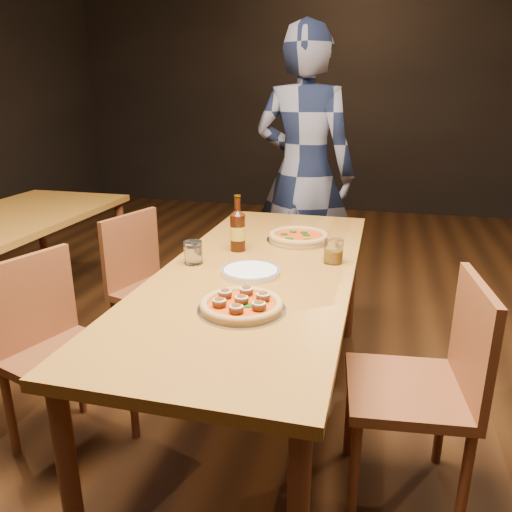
% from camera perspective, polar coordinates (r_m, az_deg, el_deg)
% --- Properties ---
extents(ground, '(9.00, 9.00, 0.00)m').
position_cam_1_polar(ground, '(2.49, 0.30, -17.85)').
color(ground, black).
extents(table_main, '(0.80, 2.00, 0.75)m').
position_cam_1_polar(table_main, '(2.16, 0.33, -3.16)').
color(table_main, brown).
rests_on(table_main, ground).
extents(chair_main_nw, '(0.51, 0.51, 0.88)m').
position_cam_1_polar(chair_main_nw, '(2.22, -20.84, -10.66)').
color(chair_main_nw, brown).
rests_on(chair_main_nw, ground).
extents(chair_main_sw, '(0.51, 0.51, 0.88)m').
position_cam_1_polar(chair_main_sw, '(2.76, -10.91, -3.89)').
color(chair_main_sw, brown).
rests_on(chair_main_sw, ground).
extents(chair_main_e, '(0.47, 0.47, 0.91)m').
position_cam_1_polar(chair_main_e, '(1.93, 16.91, -14.23)').
color(chair_main_e, brown).
rests_on(chair_main_e, ground).
extents(chair_end, '(0.45, 0.45, 0.83)m').
position_cam_1_polar(chair_end, '(3.37, 4.09, 0.03)').
color(chair_end, brown).
rests_on(chair_end, ground).
extents(pizza_meatball, '(0.31, 0.31, 0.06)m').
position_cam_1_polar(pizza_meatball, '(1.73, -1.66, -5.55)').
color(pizza_meatball, '#B7B7BF').
rests_on(pizza_meatball, table_main).
extents(pizza_margherita, '(0.33, 0.33, 0.04)m').
position_cam_1_polar(pizza_margherita, '(2.53, 4.90, 2.20)').
color(pizza_margherita, '#B7B7BF').
rests_on(pizza_margherita, table_main).
extents(plate_stack, '(0.24, 0.24, 0.02)m').
position_cam_1_polar(plate_stack, '(2.06, -0.63, -1.82)').
color(plate_stack, white).
rests_on(plate_stack, table_main).
extents(beer_bottle, '(0.07, 0.07, 0.26)m').
position_cam_1_polar(beer_bottle, '(2.34, -2.10, 2.82)').
color(beer_bottle, black).
rests_on(beer_bottle, table_main).
extents(water_glass, '(0.08, 0.08, 0.10)m').
position_cam_1_polar(water_glass, '(2.19, -7.19, 0.40)').
color(water_glass, white).
rests_on(water_glass, table_main).
extents(amber_glass, '(0.08, 0.08, 0.10)m').
position_cam_1_polar(amber_glass, '(2.21, 8.85, 0.54)').
color(amber_glass, '#916210').
rests_on(amber_glass, table_main).
extents(diner, '(0.76, 0.57, 1.89)m').
position_cam_1_polar(diner, '(3.39, 5.49, 9.32)').
color(diner, black).
rests_on(diner, ground).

